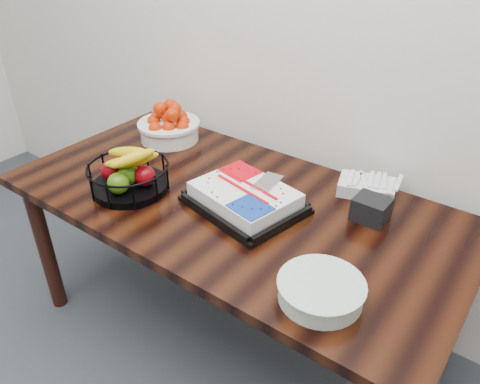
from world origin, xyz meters
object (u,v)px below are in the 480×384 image
Objects in this scene: plate_stack at (321,291)px; napkin_box at (371,209)px; tangerine_bowl at (169,124)px; cake_tray at (245,198)px; fruit_basket at (129,174)px; table at (231,217)px.

plate_stack is 0.47m from napkin_box.
tangerine_bowl is 2.44× the size of napkin_box.
plate_stack is at bearing -84.22° from napkin_box.
tangerine_bowl reaches higher than cake_tray.
napkin_box is (0.41, 0.20, 0.00)m from cake_tray.
fruit_basket is (-0.44, -0.17, 0.03)m from cake_tray.
fruit_basket reaches higher than cake_tray.
fruit_basket is at bearing -65.31° from tangerine_bowl.
tangerine_bowl is at bearing 156.35° from table.
plate_stack is (0.54, -0.28, 0.12)m from table.
table is 0.15m from cake_tray.
table is at bearing 27.34° from fruit_basket.
cake_tray is at bearing 21.47° from fruit_basket.
tangerine_bowl is 1.16× the size of plate_stack.
cake_tray reaches higher than table.
fruit_basket reaches higher than table.
cake_tray is 0.46m from napkin_box.
plate_stack is at bearing -29.63° from cake_tray.
cake_tray is 1.84× the size of plate_stack.
tangerine_bowl is 0.48m from fruit_basket.
table is at bearing 152.79° from plate_stack.
napkin_box is at bearing 95.78° from plate_stack.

